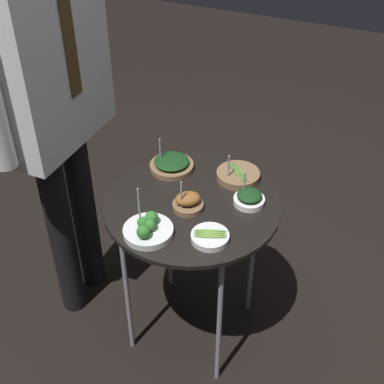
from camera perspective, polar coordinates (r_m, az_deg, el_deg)
name	(u,v)px	position (r m, az deg, el deg)	size (l,w,h in m)	color
ground_plane	(192,326)	(2.53, 0.00, -14.07)	(8.00, 8.00, 0.00)	black
serving_cart	(192,214)	(2.04, 0.00, -2.31)	(0.67, 0.67, 0.73)	black
bowl_spinach_back_right	(249,198)	(2.00, 6.12, -0.66)	(0.12, 0.12, 0.12)	white
bowl_asparagus_back_left	(210,237)	(1.85, 1.94, -4.80)	(0.13, 0.13, 0.03)	silver
bowl_roast_front_center	(187,202)	(1.96, -0.56, -1.07)	(0.12, 0.12, 0.14)	brown
bowl_asparagus_front_right	(238,175)	(2.13, 4.93, 1.81)	(0.17, 0.17, 0.12)	brown
bowl_broccoli_mid_right	(148,229)	(1.87, -4.73, -3.95)	(0.18, 0.18, 0.17)	silver
bowl_spinach_far_rim	(172,164)	(2.17, -2.19, 2.99)	(0.18, 0.18, 0.13)	brown
waiter_figure	(47,79)	(2.04, -15.20, 11.52)	(0.66, 0.25, 1.78)	black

